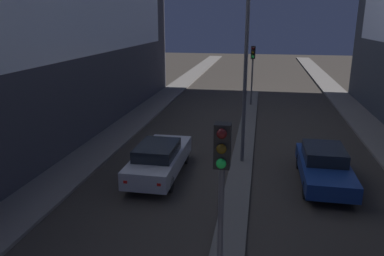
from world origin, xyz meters
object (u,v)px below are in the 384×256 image
(car_right_lane, at_px, (324,166))
(car_left_lane, at_px, (159,159))
(street_lamp, at_px, (247,25))
(traffic_light_near, at_px, (221,178))
(traffic_light_mid, at_px, (253,62))

(car_right_lane, bearing_deg, car_left_lane, -175.49)
(car_right_lane, bearing_deg, street_lamp, 154.60)
(car_left_lane, distance_m, car_right_lane, 6.58)
(traffic_light_near, relative_size, street_lamp, 0.47)
(street_lamp, distance_m, car_right_lane, 6.43)
(car_left_lane, xyz_separation_m, car_right_lane, (6.56, 0.52, -0.04))
(traffic_light_near, distance_m, traffic_light_mid, 20.73)
(traffic_light_near, bearing_deg, traffic_light_mid, 90.00)
(street_lamp, bearing_deg, car_right_lane, -25.40)
(traffic_light_near, bearing_deg, car_left_lane, 114.97)
(traffic_light_mid, distance_m, street_lamp, 11.95)
(traffic_light_mid, relative_size, car_left_lane, 0.90)
(car_right_lane, bearing_deg, traffic_light_near, -113.46)
(traffic_light_mid, distance_m, car_right_lane, 13.81)
(street_lamp, relative_size, car_left_lane, 1.93)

